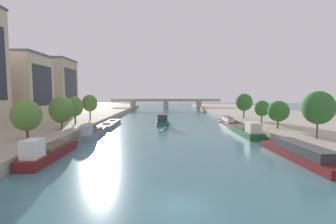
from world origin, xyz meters
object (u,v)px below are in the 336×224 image
at_px(moored_boat_right_near, 227,121).
at_px(tree_left_end_of_row, 90,103).
at_px(moored_boat_right_gap_after, 300,153).
at_px(moored_boat_right_lone, 245,130).
at_px(tree_left_third, 75,107).
at_px(moored_boat_left_midway, 49,152).
at_px(bridge_far, 166,103).
at_px(tree_right_distant, 318,108).
at_px(tree_right_second, 244,102).
at_px(moored_boat_left_lone, 93,133).
at_px(tree_right_midway, 262,108).
at_px(barge_midriver, 162,120).
at_px(tree_left_midway, 61,110).
at_px(moored_boat_left_second, 110,124).
at_px(tree_right_end_of_row, 278,111).
at_px(tree_left_by_lamp, 27,115).

relative_size(moored_boat_right_near, tree_left_end_of_row, 1.65).
xyz_separation_m(moored_boat_right_gap_after, moored_boat_right_lone, (-0.59, 18.75, 0.00)).
bearing_deg(moored_boat_right_near, tree_left_third, -167.69).
relative_size(moored_boat_right_gap_after, tree_left_end_of_row, 2.29).
distance_m(moored_boat_left_midway, tree_left_third, 25.64).
relative_size(tree_left_third, bridge_far, 0.11).
distance_m(moored_boat_right_lone, tree_right_distant, 15.46).
distance_m(moored_boat_left_midway, bridge_far, 99.19).
xyz_separation_m(moored_boat_right_lone, tree_right_second, (6.20, 18.32, 5.34)).
height_order(moored_boat_left_lone, tree_right_second, tree_right_second).
xyz_separation_m(tree_right_distant, tree_right_midway, (-0.30, 19.95, -1.41)).
height_order(barge_midriver, tree_left_midway, tree_left_midway).
relative_size(moored_boat_left_midway, moored_boat_left_second, 0.80).
bearing_deg(tree_right_end_of_row, moored_boat_right_lone, 164.86).
distance_m(moored_boat_left_midway, tree_left_midway, 17.43).
xyz_separation_m(moored_boat_left_lone, tree_right_distant, (39.18, -10.87, 5.75)).
relative_size(moored_boat_left_midway, tree_left_third, 1.98).
distance_m(moored_boat_right_gap_after, tree_left_midway, 42.63).
height_order(tree_left_third, tree_right_end_of_row, tree_left_third).
distance_m(moored_boat_right_gap_after, bridge_far, 100.09).
height_order(moored_boat_left_second, moored_boat_right_gap_after, moored_boat_right_gap_after).
height_order(moored_boat_left_second, tree_right_second, tree_right_second).
bearing_deg(tree_left_end_of_row, moored_boat_left_lone, -70.79).
xyz_separation_m(moored_boat_right_lone, tree_right_end_of_row, (6.25, -1.69, 4.24)).
xyz_separation_m(moored_boat_right_near, tree_left_third, (-39.22, -8.56, 4.74)).
distance_m(moored_boat_left_second, tree_left_midway, 18.32).
xyz_separation_m(moored_boat_left_midway, moored_boat_left_lone, (0.97, 16.18, -0.16)).
height_order(barge_midriver, moored_boat_right_lone, moored_boat_right_lone).
relative_size(tree_left_end_of_row, bridge_far, 0.11).
bearing_deg(moored_boat_right_lone, bridge_far, 101.48).
xyz_separation_m(tree_left_midway, tree_left_third, (-0.57, 8.54, 0.13)).
height_order(moored_boat_right_lone, tree_left_by_lamp, tree_left_by_lamp).
distance_m(barge_midriver, moored_boat_right_lone, 27.13).
relative_size(moored_boat_left_second, tree_right_distant, 2.11).
height_order(barge_midriver, moored_boat_left_second, barge_midriver).
bearing_deg(moored_boat_left_second, moored_boat_right_gap_after, -45.42).
bearing_deg(tree_left_third, tree_right_distant, -22.70).
xyz_separation_m(moored_boat_left_midway, tree_right_midway, (39.85, 25.25, 4.18)).
height_order(moored_boat_left_midway, tree_right_end_of_row, tree_right_end_of_row).
distance_m(moored_boat_left_lone, tree_right_distant, 41.07).
distance_m(moored_boat_right_gap_after, tree_right_second, 37.87).
xyz_separation_m(moored_boat_right_lone, moored_boat_right_near, (0.37, 15.24, 0.05)).
height_order(moored_boat_left_midway, moored_boat_right_gap_after, moored_boat_left_midway).
height_order(moored_boat_left_midway, tree_right_midway, tree_right_midway).
height_order(tree_left_by_lamp, tree_left_end_of_row, tree_left_end_of_row).
bearing_deg(moored_boat_right_lone, moored_boat_right_near, 88.59).
bearing_deg(tree_left_midway, tree_left_third, 93.84).
distance_m(moored_boat_right_gap_after, moored_boat_right_lone, 18.76).
bearing_deg(tree_right_second, tree_right_midway, -86.85).
bearing_deg(moored_boat_left_lone, tree_right_distant, -15.51).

